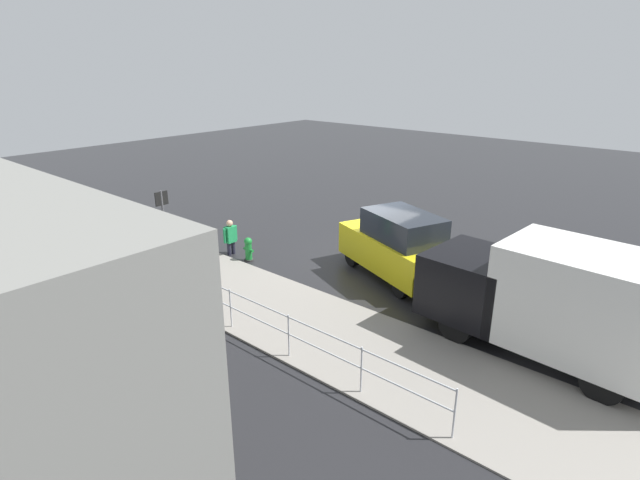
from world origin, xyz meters
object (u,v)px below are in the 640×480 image
(fire_hydrant, at_px, (248,249))
(sign_post, at_px, (163,216))
(moving_hatchback, at_px, (398,245))
(delivery_truck, at_px, (554,299))
(pedestrian, at_px, (230,235))

(fire_hydrant, height_order, sign_post, sign_post)
(moving_hatchback, height_order, delivery_truck, delivery_truck)
(moving_hatchback, height_order, sign_post, sign_post)
(moving_hatchback, bearing_deg, pedestrian, 21.44)
(fire_hydrant, distance_m, sign_post, 2.87)
(delivery_truck, xyz_separation_m, fire_hydrant, (9.23, 0.59, -0.97))
(moving_hatchback, xyz_separation_m, fire_hydrant, (4.37, 2.05, -0.63))
(moving_hatchback, relative_size, fire_hydrant, 5.30)
(pedestrian, bearing_deg, delivery_truck, -176.62)
(sign_post, bearing_deg, pedestrian, -119.30)
(fire_hydrant, bearing_deg, delivery_truck, -176.35)
(fire_hydrant, distance_m, pedestrian, 0.92)
(fire_hydrant, xyz_separation_m, sign_post, (1.89, 1.81, 1.18))
(fire_hydrant, xyz_separation_m, pedestrian, (0.88, 0.01, 0.28))
(pedestrian, relative_size, sign_post, 0.51)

